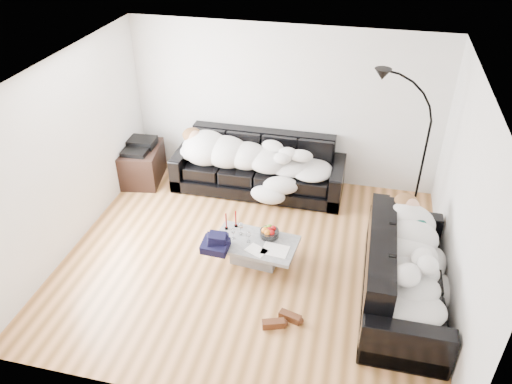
% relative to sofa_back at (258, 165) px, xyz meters
% --- Properties ---
extents(ground, '(5.00, 5.00, 0.00)m').
position_rel_sofa_back_xyz_m(ground, '(0.30, -1.76, -0.45)').
color(ground, brown).
rests_on(ground, ground).
extents(wall_back, '(5.00, 0.02, 2.60)m').
position_rel_sofa_back_xyz_m(wall_back, '(0.30, 0.49, 0.85)').
color(wall_back, silver).
rests_on(wall_back, ground).
extents(wall_left, '(0.02, 4.50, 2.60)m').
position_rel_sofa_back_xyz_m(wall_left, '(-2.20, -1.76, 0.85)').
color(wall_left, silver).
rests_on(wall_left, ground).
extents(wall_right, '(0.02, 4.50, 2.60)m').
position_rel_sofa_back_xyz_m(wall_right, '(2.80, -1.76, 0.85)').
color(wall_right, silver).
rests_on(wall_right, ground).
extents(ceiling, '(5.00, 5.00, 0.00)m').
position_rel_sofa_back_xyz_m(ceiling, '(0.30, -1.76, 2.15)').
color(ceiling, white).
rests_on(ceiling, ground).
extents(sofa_back, '(2.76, 0.95, 0.90)m').
position_rel_sofa_back_xyz_m(sofa_back, '(0.00, 0.00, 0.00)').
color(sofa_back, black).
rests_on(sofa_back, ground).
extents(sofa_right, '(0.96, 2.24, 0.91)m').
position_rel_sofa_back_xyz_m(sofa_right, '(2.30, -2.07, 0.00)').
color(sofa_right, black).
rests_on(sofa_right, ground).
extents(sleeper_back, '(2.33, 0.81, 0.47)m').
position_rel_sofa_back_xyz_m(sleeper_back, '(0.00, -0.05, 0.20)').
color(sleeper_back, silver).
rests_on(sleeper_back, sofa_back).
extents(sleeper_right, '(0.81, 1.92, 0.47)m').
position_rel_sofa_back_xyz_m(sleeper_right, '(2.30, -2.07, 0.20)').
color(sleeper_right, silver).
rests_on(sleeper_right, sofa_right).
extents(teal_cushion, '(0.42, 0.38, 0.20)m').
position_rel_sofa_back_xyz_m(teal_cushion, '(2.24, -1.37, 0.27)').
color(teal_cushion, '#0B4F42').
rests_on(teal_cushion, sofa_right).
extents(coffee_table, '(1.16, 0.75, 0.32)m').
position_rel_sofa_back_xyz_m(coffee_table, '(0.37, -1.78, -0.29)').
color(coffee_table, '#939699').
rests_on(coffee_table, ground).
extents(fruit_bowl, '(0.28, 0.28, 0.16)m').
position_rel_sofa_back_xyz_m(fruit_bowl, '(0.53, -1.62, -0.05)').
color(fruit_bowl, white).
rests_on(fruit_bowl, coffee_table).
extents(wine_glass_a, '(0.08, 0.08, 0.19)m').
position_rel_sofa_back_xyz_m(wine_glass_a, '(0.14, -1.66, -0.03)').
color(wine_glass_a, white).
rests_on(wine_glass_a, coffee_table).
extents(wine_glass_b, '(0.08, 0.08, 0.16)m').
position_rel_sofa_back_xyz_m(wine_glass_b, '(0.07, -1.78, -0.05)').
color(wine_glass_b, white).
rests_on(wine_glass_b, coffee_table).
extents(wine_glass_c, '(0.08, 0.08, 0.15)m').
position_rel_sofa_back_xyz_m(wine_glass_c, '(0.28, -1.80, -0.05)').
color(wine_glass_c, white).
rests_on(wine_glass_c, coffee_table).
extents(candle_left, '(0.05, 0.05, 0.26)m').
position_rel_sofa_back_xyz_m(candle_left, '(-0.08, -1.60, -0.00)').
color(candle_left, maroon).
rests_on(candle_left, coffee_table).
extents(candle_right, '(0.05, 0.05, 0.26)m').
position_rel_sofa_back_xyz_m(candle_right, '(0.03, -1.51, 0.00)').
color(candle_right, maroon).
rests_on(candle_right, coffee_table).
extents(newspaper_a, '(0.36, 0.29, 0.01)m').
position_rel_sofa_back_xyz_m(newspaper_a, '(0.66, -1.89, -0.12)').
color(newspaper_a, silver).
rests_on(newspaper_a, coffee_table).
extents(newspaper_b, '(0.33, 0.29, 0.01)m').
position_rel_sofa_back_xyz_m(newspaper_b, '(0.43, -1.95, -0.12)').
color(newspaper_b, silver).
rests_on(newspaper_b, coffee_table).
extents(navy_jacket, '(0.45, 0.41, 0.18)m').
position_rel_sofa_back_xyz_m(navy_jacket, '(-0.11, -2.02, 0.04)').
color(navy_jacket, black).
rests_on(navy_jacket, coffee_table).
extents(shoes, '(0.49, 0.38, 0.10)m').
position_rel_sofa_back_xyz_m(shoes, '(0.93, -2.80, -0.40)').
color(shoes, '#472311').
rests_on(shoes, ground).
extents(av_cabinet, '(0.73, 0.95, 0.59)m').
position_rel_sofa_back_xyz_m(av_cabinet, '(-1.97, -0.15, -0.15)').
color(av_cabinet, black).
rests_on(av_cabinet, ground).
extents(stereo, '(0.46, 0.36, 0.13)m').
position_rel_sofa_back_xyz_m(stereo, '(-1.97, -0.15, 0.21)').
color(stereo, black).
rests_on(stereo, av_cabinet).
extents(floor_lamp, '(0.81, 0.51, 2.07)m').
position_rel_sofa_back_xyz_m(floor_lamp, '(2.45, -0.43, 0.58)').
color(floor_lamp, black).
rests_on(floor_lamp, ground).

